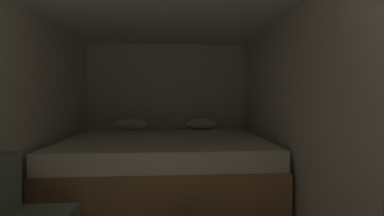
% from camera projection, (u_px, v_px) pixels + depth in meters
% --- Properties ---
extents(wall_back, '(2.75, 0.05, 2.15)m').
position_uv_depth(wall_back, '(167.00, 108.00, 4.79)').
color(wall_back, beige).
rests_on(wall_back, ground).
extents(wall_right, '(0.05, 4.87, 2.15)m').
position_uv_depth(wall_right, '(318.00, 118.00, 2.42)').
color(wall_right, beige).
rests_on(wall_right, ground).
extents(bed, '(2.53, 2.08, 0.92)m').
position_uv_depth(bed, '(166.00, 164.00, 3.71)').
color(bed, '#9E7247').
rests_on(bed, ground).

